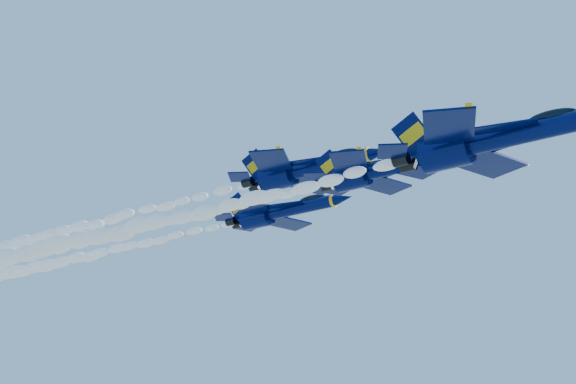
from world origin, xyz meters
The scene contains 8 objects.
jet_lead centered at (18.58, -9.29, 149.13)m, with size 19.08×15.65×7.09m.
smoke_trail_jet_lead centered at (-21.32, -9.29, 148.62)m, with size 63.50×2.58×2.33m, color white.
jet_second centered at (6.83, -5.26, 150.57)m, with size 15.11×12.39×5.61m.
smoke_trail_jet_second centered at (-31.38, -5.26, 150.09)m, with size 63.50×2.05×1.84m, color white.
jet_third centered at (-5.28, 1.29, 155.63)m, with size 18.00×14.76×6.69m.
smoke_trail_jet_third centered at (-44.72, 1.29, 155.12)m, with size 63.50×2.44×2.19m, color white.
jet_fourth centered at (-16.93, 14.18, 156.90)m, with size 18.50×15.18×6.88m.
smoke_trail_jet_fourth centered at (-56.59, 14.18, 156.39)m, with size 63.50×2.51×2.26m, color white.
Camera 1 is at (36.35, -67.44, 122.16)m, focal length 50.00 mm.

